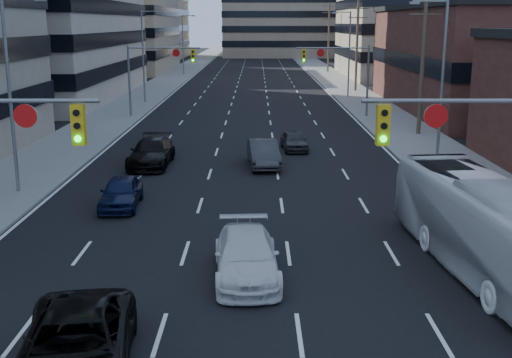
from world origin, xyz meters
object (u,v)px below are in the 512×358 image
object	(u,v)px
white_van	(246,256)
sedan_blue	(121,192)
transit_bus	(488,227)
black_pickup	(76,347)

from	to	relation	value
white_van	sedan_blue	xyz separation A→B (m)	(-5.58, 7.92, -0.03)
white_van	sedan_blue	distance (m)	9.69
transit_bus	sedan_blue	size ratio (longest dim) A/B	2.78
sedan_blue	white_van	bearing A→B (deg)	-57.27
white_van	transit_bus	xyz separation A→B (m)	(7.65, 0.40, 0.82)
white_van	black_pickup	bearing A→B (deg)	-125.86
black_pickup	sedan_blue	xyz separation A→B (m)	(-1.83, 13.81, -0.08)
black_pickup	white_van	size ratio (longest dim) A/B	1.11
transit_bus	black_pickup	bearing A→B (deg)	-156.76
white_van	transit_bus	size ratio (longest dim) A/B	0.44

